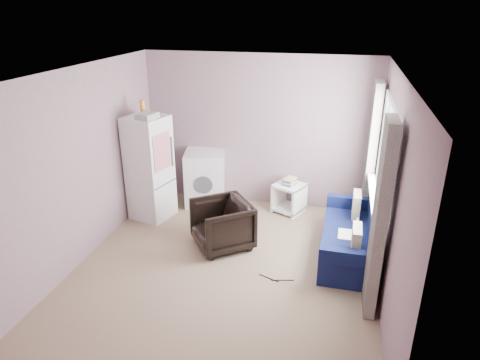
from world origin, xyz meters
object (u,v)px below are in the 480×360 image
object	(u,v)px
fridge	(150,168)
washing_machine	(205,177)
side_table	(289,196)
armchair	(222,222)
sofa	(355,238)

from	to	relation	value
fridge	washing_machine	bearing A→B (deg)	59.95
washing_machine	side_table	distance (m)	1.45
armchair	side_table	distance (m)	1.53
armchair	washing_machine	distance (m)	1.50
washing_machine	side_table	world-z (taller)	washing_machine
armchair	fridge	bearing A→B (deg)	-152.80
side_table	sofa	size ratio (longest dim) A/B	0.36
side_table	sofa	distance (m)	1.55
armchair	fridge	size ratio (longest dim) A/B	0.40
armchair	sofa	world-z (taller)	armchair
armchair	sofa	size ratio (longest dim) A/B	0.45
fridge	sofa	distance (m)	3.24
washing_machine	sofa	bearing A→B (deg)	-38.24
fridge	washing_machine	size ratio (longest dim) A/B	2.05
armchair	side_table	bearing A→B (deg)	112.67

